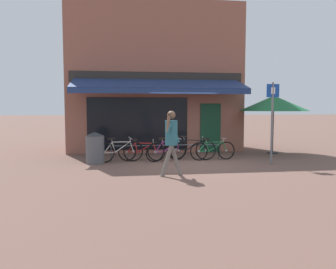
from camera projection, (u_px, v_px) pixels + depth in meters
The scene contains 12 objects.
ground_plane at pixel (190, 163), 11.34m from camera, with size 160.00×160.00×0.00m, color brown.
shop_front at pixel (154, 80), 15.17m from camera, with size 7.63×4.66×6.47m.
bike_rack_rail at pixel (166, 147), 11.98m from camera, with size 4.09×0.04×0.57m.
bicycle_silver at pixel (119, 151), 11.52m from camera, with size 1.74×0.55×0.88m.
bicycle_red at pixel (142, 151), 11.81m from camera, with size 1.71×0.52×0.81m.
bicycle_purple at pixel (167, 150), 11.74m from camera, with size 1.64×0.84×0.90m.
bicycle_black at pixel (191, 149), 12.13m from camera, with size 1.80×0.71×0.91m.
bicycle_green at pixel (213, 150), 12.04m from camera, with size 1.74×0.52×0.82m.
pedestrian_adult at pixel (171, 136), 9.14m from camera, with size 0.65×0.52×1.85m.
litter_bin at pixel (95, 148), 11.29m from camera, with size 0.65×0.65×1.08m.
parking_sign at pixel (272, 115), 11.01m from camera, with size 0.44×0.07×2.77m.
cafe_parasol at pixel (274, 103), 13.63m from camera, with size 2.83×2.83×2.42m.
Camera 1 is at (-2.29, -11.01, 1.91)m, focal length 35.00 mm.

